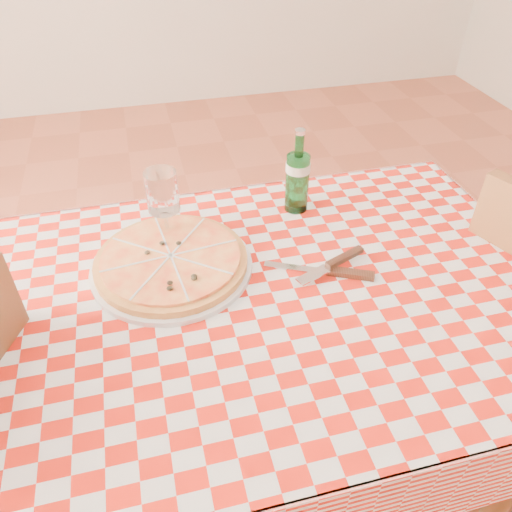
{
  "coord_description": "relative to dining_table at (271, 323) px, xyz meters",
  "views": [
    {
      "loc": [
        -0.23,
        -0.77,
        1.52
      ],
      "look_at": [
        -0.02,
        0.06,
        0.82
      ],
      "focal_mm": 35.0,
      "sensor_mm": 36.0,
      "label": 1
    }
  ],
  "objects": [
    {
      "name": "tablecloth",
      "position": [
        0.0,
        0.0,
        0.09
      ],
      "size": [
        1.3,
        0.9,
        0.01
      ],
      "primitive_type": "cube",
      "color": "#AD160A",
      "rests_on": "dining_table"
    },
    {
      "name": "pizza_plate",
      "position": [
        -0.2,
        0.13,
        0.12
      ],
      "size": [
        0.42,
        0.42,
        0.05
      ],
      "primitive_type": null,
      "rotation": [
        0.0,
        0.0,
        0.12
      ],
      "color": "#C18B40",
      "rests_on": "tablecloth"
    },
    {
      "name": "dining_table",
      "position": [
        0.0,
        0.0,
        0.0
      ],
      "size": [
        1.2,
        0.8,
        0.75
      ],
      "color": "brown",
      "rests_on": "ground"
    },
    {
      "name": "wine_glass",
      "position": [
        -0.2,
        0.24,
        0.2
      ],
      "size": [
        0.09,
        0.09,
        0.19
      ],
      "primitive_type": null,
      "rotation": [
        0.0,
        0.0,
        -0.16
      ],
      "color": "white",
      "rests_on": "tablecloth"
    },
    {
      "name": "water_bottle",
      "position": [
        0.15,
        0.3,
        0.21
      ],
      "size": [
        0.08,
        0.08,
        0.23
      ],
      "primitive_type": null,
      "rotation": [
        0.0,
        0.0,
        -0.39
      ],
      "color": "#186125",
      "rests_on": "tablecloth"
    },
    {
      "name": "cutlery",
      "position": [
        0.14,
        0.03,
        0.11
      ],
      "size": [
        0.28,
        0.24,
        0.03
      ],
      "primitive_type": null,
      "rotation": [
        0.0,
        0.0,
        0.04
      ],
      "color": "silver",
      "rests_on": "tablecloth"
    }
  ]
}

